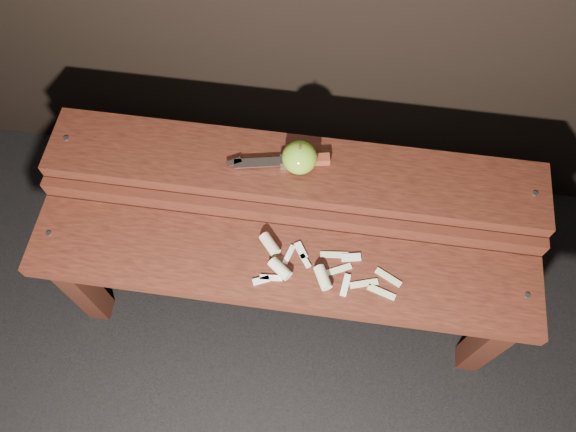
# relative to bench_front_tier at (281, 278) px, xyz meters

# --- Properties ---
(ground) EXTENTS (60.00, 60.00, 0.00)m
(ground) POSITION_rel_bench_front_tier_xyz_m (0.00, 0.06, -0.35)
(ground) COLOR black
(bench_front_tier) EXTENTS (1.20, 0.20, 0.42)m
(bench_front_tier) POSITION_rel_bench_front_tier_xyz_m (0.00, 0.00, 0.00)
(bench_front_tier) COLOR black
(bench_front_tier) RESTS_ON ground
(bench_rear_tier) EXTENTS (1.20, 0.21, 0.50)m
(bench_rear_tier) POSITION_rel_bench_front_tier_xyz_m (0.00, 0.23, 0.06)
(bench_rear_tier) COLOR black
(bench_rear_tier) RESTS_ON ground
(apple) EXTENTS (0.08, 0.08, 0.09)m
(apple) POSITION_rel_bench_front_tier_xyz_m (0.01, 0.23, 0.18)
(apple) COLOR olive
(apple) RESTS_ON bench_rear_tier
(knife) EXTENTS (0.24, 0.07, 0.02)m
(knife) POSITION_rel_bench_front_tier_xyz_m (0.00, 0.24, 0.16)
(knife) COLOR maroon
(knife) RESTS_ON bench_rear_tier
(apple_scraps) EXTENTS (0.34, 0.13, 0.03)m
(apple_scraps) POSITION_rel_bench_front_tier_xyz_m (0.05, 0.01, 0.08)
(apple_scraps) COLOR beige
(apple_scraps) RESTS_ON bench_front_tier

